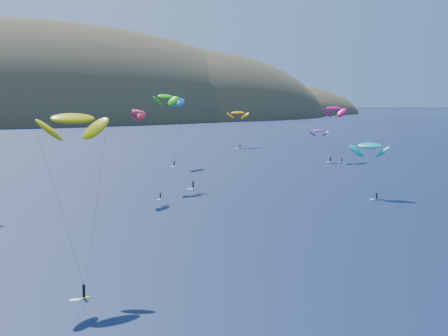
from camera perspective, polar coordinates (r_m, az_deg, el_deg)
island at (r=621.04m, az=-16.66°, el=3.34°), size 730.00×300.00×210.00m
kitesurfer_2 at (r=88.77m, az=-13.66°, el=4.41°), size 10.45×11.75×25.76m
kitesurfer_3 at (r=175.79m, az=-5.37°, el=6.51°), size 9.93×12.66×27.55m
kitesurfer_4 at (r=225.78m, az=-4.35°, el=6.31°), size 9.90×9.41×26.46m
kitesurfer_5 at (r=163.14m, az=13.17°, el=2.00°), size 9.29×11.97×15.56m
kitesurfer_6 at (r=240.64m, az=8.67°, el=3.37°), size 9.31×12.37×13.53m
kitesurfer_8 at (r=245.06m, az=10.07°, el=5.38°), size 12.15×9.01×23.10m
kitesurfer_9 at (r=157.13m, az=-7.90°, el=5.13°), size 8.10×9.59×23.75m
kitesurfer_11 at (r=299.93m, az=1.28°, el=5.07°), size 11.05×13.96×19.04m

